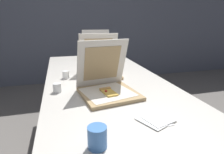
# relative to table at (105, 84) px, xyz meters

# --- Properties ---
(wall_back) EXTENTS (10.00, 0.10, 2.60)m
(wall_back) POSITION_rel_table_xyz_m (0.00, 2.40, 0.59)
(wall_back) COLOR slate
(wall_back) RESTS_ON ground
(table) EXTENTS (0.92, 2.14, 0.76)m
(table) POSITION_rel_table_xyz_m (0.00, 0.00, 0.00)
(table) COLOR beige
(table) RESTS_ON ground
(pizza_box_front) EXTENTS (0.39, 0.39, 0.35)m
(pizza_box_front) POSITION_rel_table_xyz_m (-0.06, -0.33, 0.10)
(pizza_box_front) COLOR tan
(pizza_box_front) RESTS_ON table
(pizza_box_middle) EXTENTS (0.37, 0.37, 0.35)m
(pizza_box_middle) POSITION_rel_table_xyz_m (-0.01, 0.14, 0.10)
(pizza_box_middle) COLOR tan
(pizza_box_middle) RESTS_ON table
(pizza_box_back) EXTENTS (0.36, 0.48, 0.34)m
(pizza_box_back) POSITION_rel_table_xyz_m (0.10, 0.72, 0.10)
(pizza_box_back) COLOR tan
(pizza_box_back) RESTS_ON table
(cup_white_mid) EXTENTS (0.05, 0.05, 0.06)m
(cup_white_mid) POSITION_rel_table_xyz_m (-0.30, 0.10, 0.08)
(cup_white_mid) COLOR white
(cup_white_mid) RESTS_ON table
(cup_white_near_center) EXTENTS (0.05, 0.05, 0.06)m
(cup_white_near_center) POSITION_rel_table_xyz_m (-0.37, -0.21, 0.08)
(cup_white_near_center) COLOR white
(cup_white_near_center) RESTS_ON table
(cup_printed_front) EXTENTS (0.07, 0.07, 0.09)m
(cup_printed_front) POSITION_rel_table_xyz_m (-0.22, -0.84, 0.09)
(cup_printed_front) COLOR #477FCC
(cup_printed_front) RESTS_ON table
(napkin_pile) EXTENTS (0.19, 0.19, 0.01)m
(napkin_pile) POSITION_rel_table_xyz_m (0.09, -0.72, 0.05)
(napkin_pile) COLOR white
(napkin_pile) RESTS_ON table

